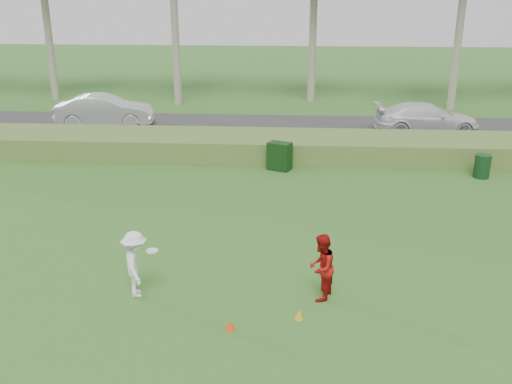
# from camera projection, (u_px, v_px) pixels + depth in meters

# --- Properties ---
(ground) EXTENTS (120.00, 120.00, 0.00)m
(ground) POSITION_uv_depth(u_px,v_px,m) (244.00, 310.00, 12.45)
(ground) COLOR #295E1F
(ground) RESTS_ON ground
(reed_strip) EXTENTS (80.00, 3.00, 0.90)m
(reed_strip) POSITION_uv_depth(u_px,v_px,m) (269.00, 146.00, 23.57)
(reed_strip) COLOR #4B6B2A
(reed_strip) RESTS_ON ground
(park_road) EXTENTS (80.00, 6.00, 0.06)m
(park_road) POSITION_uv_depth(u_px,v_px,m) (274.00, 128.00, 28.40)
(park_road) COLOR #2D2D2D
(park_road) RESTS_ON ground
(player_white) EXTENTS (0.96, 1.13, 1.55)m
(player_white) POSITION_uv_depth(u_px,v_px,m) (135.00, 264.00, 12.80)
(player_white) COLOR white
(player_white) RESTS_ON ground
(player_red) EXTENTS (0.79, 0.90, 1.55)m
(player_red) POSITION_uv_depth(u_px,v_px,m) (321.00, 267.00, 12.66)
(player_red) COLOR #9E100D
(player_red) RESTS_ON ground
(cone_orange) EXTENTS (0.20, 0.20, 0.22)m
(cone_orange) POSITION_uv_depth(u_px,v_px,m) (230.00, 325.00, 11.69)
(cone_orange) COLOR #FA3B0D
(cone_orange) RESTS_ON ground
(cone_yellow) EXTENTS (0.20, 0.20, 0.22)m
(cone_yellow) POSITION_uv_depth(u_px,v_px,m) (299.00, 314.00, 12.07)
(cone_yellow) COLOR gold
(cone_yellow) RESTS_ON ground
(utility_cabinet) EXTENTS (1.01, 0.84, 1.08)m
(utility_cabinet) POSITION_uv_depth(u_px,v_px,m) (280.00, 156.00, 21.84)
(utility_cabinet) COLOR black
(utility_cabinet) RESTS_ON ground
(trash_bin) EXTENTS (0.66, 0.66, 0.87)m
(trash_bin) POSITION_uv_depth(u_px,v_px,m) (482.00, 166.00, 20.98)
(trash_bin) COLOR #113316
(trash_bin) RESTS_ON ground
(car_mid) EXTENTS (4.95, 2.35, 1.57)m
(car_mid) POSITION_uv_depth(u_px,v_px,m) (104.00, 111.00, 28.45)
(car_mid) COLOR silver
(car_mid) RESTS_ON park_road
(car_right) EXTENTS (4.96, 2.19, 1.42)m
(car_right) POSITION_uv_depth(u_px,v_px,m) (426.00, 118.00, 27.11)
(car_right) COLOR silver
(car_right) RESTS_ON park_road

